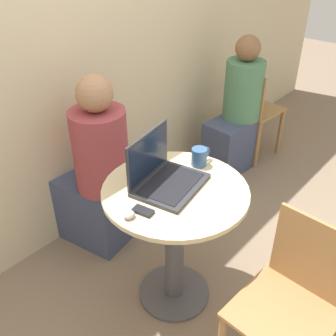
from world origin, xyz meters
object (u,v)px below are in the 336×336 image
at_px(laptop, 164,175).
at_px(cell_phone, 143,211).
at_px(person_seated, 97,179).
at_px(chair_empty, 290,306).

distance_m(laptop, cell_phone, 0.25).
distance_m(laptop, person_seated, 0.69).
bearing_deg(laptop, person_seated, 85.72).
bearing_deg(person_seated, cell_phone, -111.94).
height_order(laptop, cell_phone, laptop).
bearing_deg(laptop, cell_phone, -161.45).
height_order(cell_phone, chair_empty, chair_empty).
bearing_deg(cell_phone, person_seated, 68.06).
bearing_deg(laptop, chair_empty, -90.34).
relative_size(laptop, chair_empty, 0.47).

